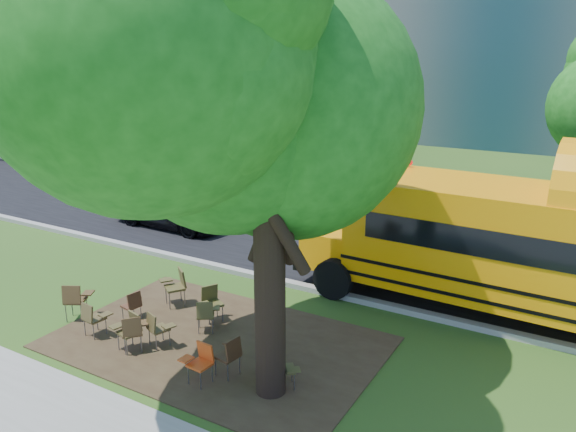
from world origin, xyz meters
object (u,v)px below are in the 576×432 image
Objects in this scene: chair_5 at (200,359)px; black_car at (171,206)px; bg_car_red at (194,173)px; chair_11 at (206,313)px; chair_8 at (133,303)px; chair_9 at (177,283)px; chair_7 at (283,367)px; main_tree at (268,79)px; chair_0 at (75,298)px; chair_4 at (157,326)px; pedestrian_b at (58,148)px; chair_6 at (230,352)px; chair_1 at (93,316)px; bg_car_silver at (113,164)px; chair_3 at (130,328)px; chair_10 at (211,300)px; chair_2 at (133,330)px; pedestrian_a at (96,153)px.

chair_5 is 10.37m from black_car.
chair_11 is at bearing -156.51° from bg_car_red.
chair_9 is at bearing -2.95° from chair_8.
chair_9 reaches higher than chair_7.
bg_car_red is (-10.50, 12.68, 0.18)m from chair_5.
chair_11 is at bearing 153.22° from main_tree.
chair_9 reaches higher than chair_0.
chair_8 is (-1.33, 0.62, -0.02)m from chair_4.
chair_4 is 23.06m from pedestrian_b.
black_car is (-6.09, 5.77, 0.29)m from chair_11.
main_tree is at bearing -84.92° from chair_6.
chair_0 is 5.67m from chair_7.
chair_4 is at bearing -104.08° from chair_8.
chair_9 is (0.51, 2.20, 0.08)m from chair_1.
black_car is 1.10× the size of bg_car_silver.
chair_3 is 1.69m from chair_11.
chair_10 is 0.49× the size of pedestrian_b.
chair_4 is (0.30, 0.40, -0.02)m from chair_2.
black_car reaches higher than chair_1.
chair_11 is (1.83, 0.43, 0.02)m from chair_8.
chair_6 is 16.35m from bg_car_red.
chair_3 is 2.44m from chair_6.
pedestrian_b is (-18.89, 13.18, 0.36)m from chair_2.
chair_11 is at bearing -123.04° from pedestrian_a.
chair_10 is (0.66, 1.93, 0.01)m from chair_3.
chair_0 is 1.10× the size of chair_2.
chair_1 is 1.04× the size of chair_11.
chair_7 is 4.52m from chair_9.
chair_0 is 1.14× the size of chair_5.
chair_9 reaches higher than chair_1.
bg_car_silver is at bearing -28.90° from chair_3.
black_car is (-5.17, 7.19, 0.25)m from chair_3.
bg_car_silver is at bearing 144.52° from main_tree.
pedestrian_b is at bearing 69.31° from bg_car_red.
chair_10 is 0.18× the size of bg_car_red.
chair_1 is at bearing -129.86° from pedestrian_a.
chair_1 is at bearing 13.62° from chair_3.
chair_1 is 1.24m from chair_2.
chair_0 reaches higher than chair_8.
chair_9 is (-0.73, 2.22, 0.07)m from chair_2.
chair_1 reaches higher than chair_5.
chair_9 is (-3.04, 1.96, 0.07)m from chair_6.
main_tree is at bearing -158.52° from chair_5.
bg_car_red is at bearing 146.63° from chair_4.
chair_8 is (-0.91, 0.99, -0.05)m from chair_3.
chair_8 is 1.88m from chair_11.
chair_5 is 0.85× the size of chair_9.
bg_car_red is 7.34m from pedestrian_a.
chair_7 is at bearing 45.15° from pedestrian_b.
pedestrian_b reaches higher than chair_10.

